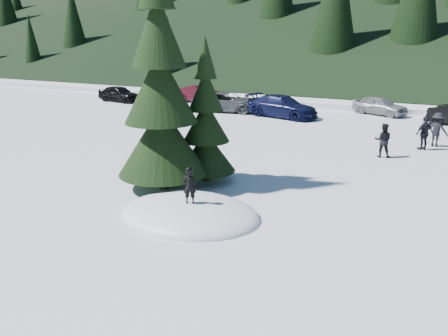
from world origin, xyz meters
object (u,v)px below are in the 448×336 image
at_px(spruce_short, 206,127).
at_px(car_1, 200,94).
at_px(adult_0, 383,140).
at_px(car_2, 227,102).
at_px(adult_1, 424,133).
at_px(spruce_tall, 160,96).
at_px(car_0, 119,94).
at_px(child_skier, 189,186).
at_px(car_4, 380,106).
at_px(car_3, 282,106).
at_px(adult_2, 437,130).

xyz_separation_m(spruce_short, car_1, (-10.50, 17.87, -1.42)).
bearing_deg(adult_0, car_2, -42.03).
distance_m(adult_1, car_1, 19.76).
bearing_deg(spruce_tall, car_0, 133.67).
relative_size(spruce_short, adult_0, 3.45).
bearing_deg(car_1, adult_0, -131.67).
distance_m(child_skier, car_0, 25.89).
xyz_separation_m(spruce_short, car_4, (3.77, 18.29, -1.45)).
xyz_separation_m(spruce_short, car_3, (-2.05, 14.32, -1.37)).
height_order(car_0, car_2, car_2).
height_order(car_1, car_2, car_2).
xyz_separation_m(spruce_tall, adult_1, (8.11, 10.31, -2.50)).
xyz_separation_m(spruce_tall, car_4, (4.77, 19.69, -2.67)).
bearing_deg(car_1, child_skier, -157.48).
height_order(spruce_tall, adult_0, spruce_tall).
bearing_deg(car_1, adult_1, -123.48).
xyz_separation_m(child_skier, car_4, (2.48, 21.65, -0.36)).
bearing_deg(adult_1, adult_0, 8.90).
bearing_deg(car_4, spruce_tall, -170.75).
xyz_separation_m(spruce_tall, adult_0, (6.51, 8.00, -2.54)).
xyz_separation_m(child_skier, adult_0, (4.22, 9.96, -0.23)).
distance_m(spruce_tall, car_4, 20.43).
relative_size(car_2, car_3, 0.99).
bearing_deg(spruce_tall, spruce_short, 54.46).
relative_size(spruce_short, child_skier, 5.04).
height_order(spruce_tall, spruce_short, spruce_tall).
distance_m(spruce_short, car_0, 22.67).
height_order(adult_2, car_0, adult_2).
xyz_separation_m(car_3, car_4, (5.82, 3.96, -0.09)).
bearing_deg(car_3, car_2, 97.53).
bearing_deg(car_0, car_2, -85.57).
xyz_separation_m(adult_2, car_1, (-18.11, 7.94, -0.17)).
height_order(car_3, car_4, car_3).
relative_size(spruce_tall, car_1, 2.08).
bearing_deg(car_2, adult_0, -135.65).
bearing_deg(spruce_tall, car_4, 76.38).
xyz_separation_m(child_skier, adult_1, (5.82, 12.28, -0.19)).
bearing_deg(car_3, adult_2, -101.92).
bearing_deg(spruce_short, child_skier, -69.04).
bearing_deg(adult_2, spruce_short, 66.21).
bearing_deg(child_skier, car_1, -84.76).
bearing_deg(adult_0, car_4, -89.41).
height_order(adult_1, car_0, adult_1).
height_order(child_skier, car_2, child_skier).
xyz_separation_m(child_skier, car_2, (-7.72, 18.07, -0.31)).
height_order(spruce_tall, car_2, spruce_tall).
bearing_deg(child_skier, spruce_short, -92.83).
bearing_deg(child_skier, spruce_tall, -64.45).
bearing_deg(child_skier, adult_0, -136.73).
xyz_separation_m(spruce_tall, car_1, (-9.50, 19.27, -2.64)).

